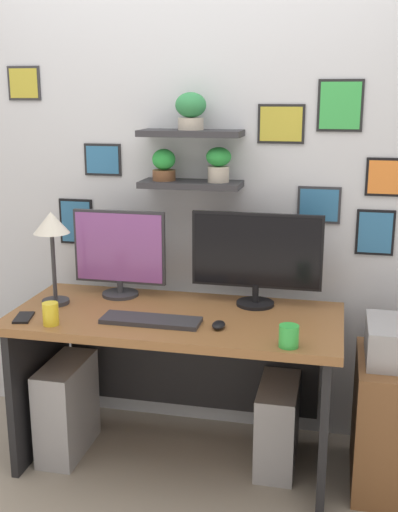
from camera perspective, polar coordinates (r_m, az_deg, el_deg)
name	(u,v)px	position (r m, az deg, el deg)	size (l,w,h in m)	color
ground_plane	(177,460)	(3.24, -2.01, -17.84)	(8.00, 8.00, 0.00)	gray
back_wall_assembly	(197,171)	(3.19, -0.20, 7.63)	(4.40, 0.24, 2.70)	silver
desk	(179,353)	(3.04, -1.85, -8.74)	(1.51, 0.68, 0.75)	brown
monitor_left	(119,252)	(3.15, -7.17, 0.34)	(0.46, 0.18, 0.43)	#2D2D33
monitor_right	(256,255)	(2.99, 5.19, 0.07)	(0.62, 0.18, 0.44)	black
keyboard	(151,320)	(2.81, -4.35, -5.79)	(0.44, 0.14, 0.02)	#2D2D33
computer_mouse	(219,325)	(2.74, 1.78, -6.22)	(0.06, 0.09, 0.03)	black
desk_lamp	(52,232)	(3.04, -13.11, 2.08)	(0.17, 0.17, 0.45)	#2D2D33
cell_phone	(24,317)	(2.96, -15.50, -5.35)	(0.07, 0.14, 0.01)	black
coffee_mug	(289,336)	(2.56, 8.08, -7.15)	(0.08, 0.08, 0.09)	green
pen_cup	(51,314)	(2.84, -13.20, -5.09)	(0.07, 0.07, 0.10)	yellow
computer_tower_left	(67,408)	(3.26, -11.78, -13.20)	(0.18, 0.40, 0.47)	#99999E
computer_tower_right	(278,425)	(3.14, 7.08, -14.82)	(0.18, 0.40, 0.41)	#99999E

